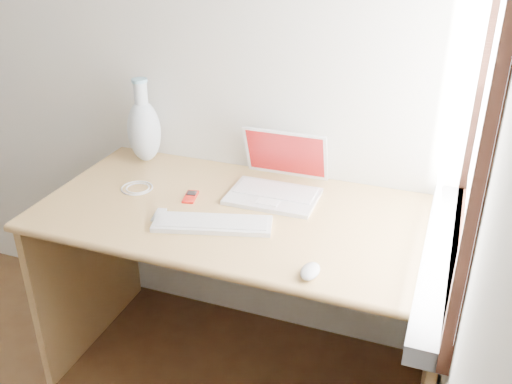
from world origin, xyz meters
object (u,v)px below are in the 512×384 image
(external_keyboard, at_px, (212,224))
(desk, at_px, (252,251))
(laptop, at_px, (277,181))
(vase, at_px, (144,129))

(external_keyboard, bearing_deg, desk, 59.87)
(desk, bearing_deg, external_keyboard, -104.43)
(laptop, height_order, vase, vase)
(desk, relative_size, laptop, 4.42)
(desk, height_order, vase, vase)
(desk, bearing_deg, laptop, 50.54)
(laptop, bearing_deg, vase, 170.11)
(vase, bearing_deg, desk, -18.88)
(laptop, relative_size, vase, 0.93)
(vase, bearing_deg, laptop, -9.35)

